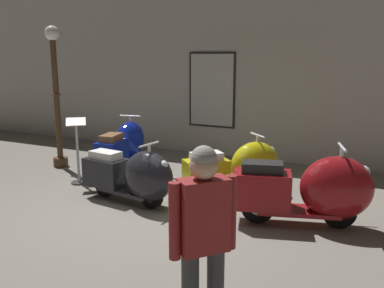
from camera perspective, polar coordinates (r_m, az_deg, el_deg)
The scene contains 9 objects.
ground_plane at distance 6.09m, azimuth -7.03°, elevation -8.93°, with size 60.00×60.00×0.00m, color slate.
showroom_back_wall at distance 8.94m, azimuth 6.83°, elevation 9.99°, with size 18.00×0.63×3.73m.
scooter_0 at distance 8.36m, azimuth -9.09°, elevation -0.00°, with size 0.74×1.66×0.98m.
scooter_1 at distance 6.21m, azimuth -7.78°, elevation -4.31°, with size 1.60×0.63×0.95m.
scooter_2 at distance 6.60m, azimuth 6.62°, elevation -3.27°, with size 1.40×1.45×0.96m.
scooter_3 at distance 5.58m, azimuth 16.14°, elevation -5.98°, with size 1.82×0.98×1.07m.
lamppost at distance 8.49m, azimuth -17.99°, elevation 6.68°, with size 0.28×0.28×2.70m.
visitor_1 at distance 3.11m, azimuth 1.54°, elevation -12.12°, with size 0.39×0.42×1.56m.
info_stanchion at distance 7.40m, azimuth -15.25°, elevation -1.65°, with size 0.39×0.38×1.13m.
Camera 1 is at (3.15, -4.73, 2.17)m, focal length 39.24 mm.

